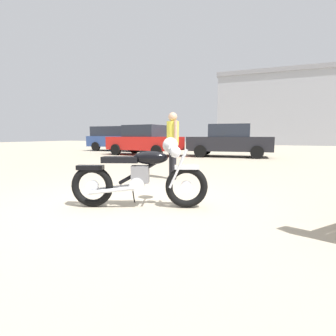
{
  "coord_description": "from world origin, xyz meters",
  "views": [
    {
      "loc": [
        2.17,
        -3.48,
        1.09
      ],
      "look_at": [
        0.5,
        0.46,
        0.54
      ],
      "focal_mm": 27.18,
      "sensor_mm": 36.0,
      "label": 1
    }
  ],
  "objects": [
    {
      "name": "industrial_building",
      "position": [
        5.42,
        34.45,
        4.3
      ],
      "size": [
        21.14,
        13.5,
        8.58
      ],
      "rotation": [
        0.0,
        0.0,
        0.03
      ],
      "color": "#9EA0A8",
      "rests_on": "ground_plane"
    },
    {
      "name": "red_hatchback_near",
      "position": [
        -4.64,
        9.2,
        0.84
      ],
      "size": [
        4.37,
        2.29,
        1.67
      ],
      "rotation": [
        0.0,
        0.0,
        3.03
      ],
      "color": "black",
      "rests_on": "ground_plane"
    },
    {
      "name": "white_estate_far",
      "position": [
        -0.06,
        9.91,
        0.84
      ],
      "size": [
        4.35,
        2.25,
        1.67
      ],
      "rotation": [
        0.0,
        0.0,
        0.1
      ],
      "color": "black",
      "rests_on": "ground_plane"
    },
    {
      "name": "bystander",
      "position": [
        -0.21,
        2.42,
        1.02
      ],
      "size": [
        0.35,
        0.35,
        1.66
      ],
      "rotation": [
        0.0,
        0.0,
        0.77
      ],
      "color": "black",
      "rests_on": "ground_plane"
    },
    {
      "name": "vintage_motorcycle",
      "position": [
        0.32,
        -0.12,
        0.49
      ],
      "size": [
        1.98,
        1.0,
        1.07
      ],
      "rotation": [
        0.0,
        0.0,
        0.37
      ],
      "color": "black",
      "rests_on": "ground_plane"
    },
    {
      "name": "pale_sedan_back",
      "position": [
        -8.22,
        12.05,
        0.94
      ],
      "size": [
        4.71,
        1.99,
        1.74
      ],
      "rotation": [
        0.0,
        0.0,
        -0.0
      ],
      "color": "black",
      "rests_on": "ground_plane"
    },
    {
      "name": "ground_plane",
      "position": [
        0.0,
        0.0,
        0.0
      ],
      "size": [
        80.0,
        80.0,
        0.0
      ],
      "primitive_type": "plane",
      "color": "tan"
    }
  ]
}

